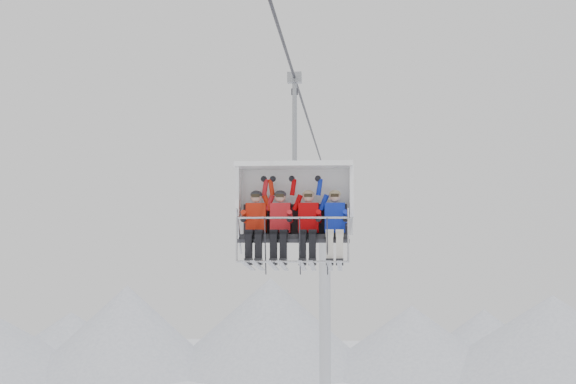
# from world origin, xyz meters

# --- Properties ---
(ridgeline) EXTENTS (72.00, 21.00, 7.00)m
(ridgeline) POSITION_xyz_m (-1.58, 42.05, 2.84)
(ridgeline) COLOR silver
(ridgeline) RESTS_ON ground
(lift_tower_right) EXTENTS (2.00, 1.80, 13.48)m
(lift_tower_right) POSITION_xyz_m (0.00, 22.00, 5.78)
(lift_tower_right) COLOR silver
(lift_tower_right) RESTS_ON ground
(haul_cable) EXTENTS (0.06, 50.00, 0.06)m
(haul_cable) POSITION_xyz_m (0.00, 0.00, 13.30)
(haul_cable) COLOR #313036
(haul_cable) RESTS_ON lift_tower_left
(chairlift_carrier) EXTENTS (2.43, 1.17, 3.98)m
(chairlift_carrier) POSITION_xyz_m (0.00, 1.82, 10.69)
(chairlift_carrier) COLOR black
(chairlift_carrier) RESTS_ON haul_cable
(skier_far_left) EXTENTS (0.42, 1.69, 1.65)m
(skier_far_left) POSITION_xyz_m (-0.79, 1.52, 10.22)
(skier_far_left) COLOR #BA1D0A
(skier_far_left) RESTS_ON chairlift_carrier
(skier_center_left) EXTENTS (0.42, 1.69, 1.65)m
(skier_center_left) POSITION_xyz_m (-0.29, 1.52, 10.22)
(skier_center_left) COLOR red
(skier_center_left) RESTS_ON chairlift_carrier
(skier_center_right) EXTENTS (0.42, 1.69, 1.65)m
(skier_center_right) POSITION_xyz_m (0.29, 1.52, 10.22)
(skier_center_right) COLOR #B60205
(skier_center_right) RESTS_ON chairlift_carrier
(skier_far_right) EXTENTS (0.42, 1.69, 1.65)m
(skier_far_right) POSITION_xyz_m (0.84, 1.52, 10.22)
(skier_far_right) COLOR #0F25AB
(skier_far_right) RESTS_ON chairlift_carrier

